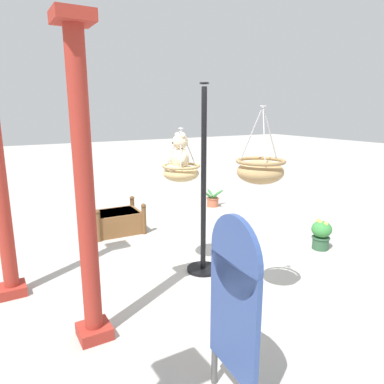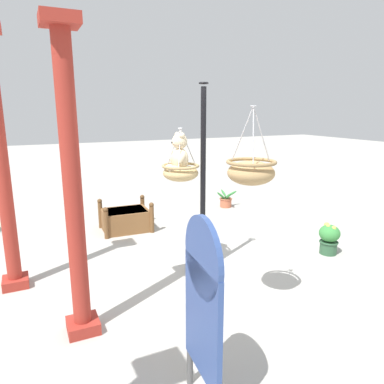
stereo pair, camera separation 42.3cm
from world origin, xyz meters
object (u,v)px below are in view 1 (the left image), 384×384
Objects in this scene: hanging_basket_left_high at (260,170)px; potted_plant_fern_front at (321,234)px; display_pole_central at (203,216)px; greenhouse_pillar_right at (85,196)px; hanging_basket_with_teddy at (181,172)px; display_sign_board at (234,298)px; teddy_bear at (179,155)px; wooden_planter_box at (117,221)px; potted_plant_tall_leafy at (213,200)px.

hanging_basket_left_high is 1.61× the size of potted_plant_fern_front.
greenhouse_pillar_right reaches higher than display_pole_central.
hanging_basket_left_high is 1.71m from greenhouse_pillar_right.
hanging_basket_with_teddy is 2.57m from potted_plant_fern_front.
display_sign_board is at bearing 132.49° from hanging_basket_left_high.
greenhouse_pillar_right is (-0.71, 1.70, 0.64)m from display_pole_central.
teddy_bear is (0.15, 0.27, 0.82)m from display_pole_central.
potted_plant_fern_front is (0.42, -3.72, -1.17)m from greenhouse_pillar_right.
teddy_bear is at bearing -173.33° from wooden_planter_box.
potted_plant_tall_leafy is 5.68m from display_sign_board.
hanging_basket_left_high is at bearing 177.54° from display_pole_central.
display_sign_board is (-2.05, 1.04, 0.10)m from display_pole_central.
hanging_basket_with_teddy is 2.30m from wooden_planter_box.
display_pole_central is at bearing -118.72° from teddy_bear.
hanging_basket_with_teddy is 0.75× the size of wooden_planter_box.
wooden_planter_box reaches higher than potted_plant_fern_front.
display_sign_board is at bearing 160.21° from hanging_basket_with_teddy.
hanging_basket_left_high is (-1.29, -0.22, -0.03)m from teddy_bear.
hanging_basket_with_teddy is 1.32m from hanging_basket_left_high.
hanging_basket_with_teddy is at bearing -59.25° from greenhouse_pillar_right.
display_pole_central is 0.85× the size of greenhouse_pillar_right.
display_pole_central is at bearing -26.93° from display_sign_board.
potted_plant_tall_leafy is at bearing 1.11° from potted_plant_fern_front.
hanging_basket_left_high is 0.26× the size of greenhouse_pillar_right.
display_sign_board is at bearing -154.01° from greenhouse_pillar_right.
greenhouse_pillar_right is at bearing 120.75° from hanging_basket_with_teddy.
hanging_basket_with_teddy is 1.24× the size of potted_plant_tall_leafy.
display_sign_board is (-0.91, 0.99, -0.69)m from hanging_basket_left_high.
potted_plant_tall_leafy is at bearing -40.89° from hanging_basket_with_teddy.
potted_plant_fern_front is 0.86× the size of potted_plant_tall_leafy.
wooden_planter_box is at bearing 46.44° from potted_plant_fern_front.
display_pole_central reaches higher than display_sign_board.
greenhouse_pillar_right is at bearing 133.03° from potted_plant_tall_leafy.
display_pole_central is 1.39m from hanging_basket_left_high.
teddy_bear is 0.34× the size of display_sign_board.
teddy_bear is 0.91× the size of potted_plant_tall_leafy.
greenhouse_pillar_right is 3.92m from potted_plant_fern_front.
greenhouse_pillar_right is (-0.86, 1.42, -0.18)m from teddy_bear.
wooden_planter_box is at bearing 6.67° from teddy_bear.
teddy_bear is at bearing 9.85° from hanging_basket_left_high.
display_pole_central reaches higher than hanging_basket_left_high.
display_sign_board is at bearing 119.96° from potted_plant_fern_front.
greenhouse_pillar_right is 1.97× the size of display_sign_board.
wooden_planter_box is 1.65× the size of potted_plant_tall_leafy.
hanging_basket_left_high reaches higher than wooden_planter_box.
potted_plant_fern_front is at bearing -100.89° from hanging_basket_with_teddy.
hanging_basket_left_high is 1.51m from display_sign_board.
wooden_planter_box is 0.62× the size of display_sign_board.
teddy_bear is 0.55× the size of wooden_planter_box.
greenhouse_pillar_right is 5.17m from potted_plant_tall_leafy.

